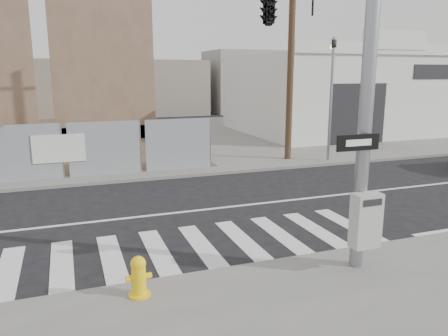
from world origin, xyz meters
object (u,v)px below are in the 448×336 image
object	(u,v)px
fire_hydrant	(139,276)
traffic_cone_d	(82,166)
signal_pole	(295,33)
auto_shop	(337,94)

from	to	relation	value
fire_hydrant	traffic_cone_d	world-z (taller)	fire_hydrant
signal_pole	fire_hydrant	size ratio (longest dim) A/B	9.76
signal_pole	auto_shop	xyz separation A→B (m)	(11.50, 15.01, -2.25)
signal_pole	traffic_cone_d	xyz separation A→B (m)	(-4.74, 7.29, -4.32)
signal_pole	auto_shop	distance (m)	19.04
fire_hydrant	signal_pole	bearing A→B (deg)	22.87
auto_shop	traffic_cone_d	bearing A→B (deg)	-154.57
auto_shop	fire_hydrant	xyz separation A→B (m)	(-15.74, -17.52, -2.06)
signal_pole	fire_hydrant	xyz separation A→B (m)	(-4.23, -2.50, -4.31)
signal_pole	auto_shop	world-z (taller)	signal_pole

